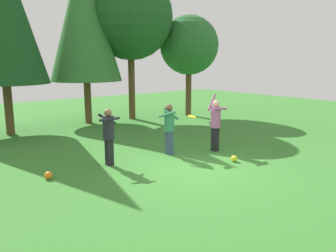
% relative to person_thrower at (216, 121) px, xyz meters
% --- Properties ---
extents(ground_plane, '(40.00, 40.00, 0.00)m').
position_rel_person_thrower_xyz_m(ground_plane, '(-1.90, -1.07, -1.07)').
color(ground_plane, '#387A2D').
extents(person_thrower, '(0.62, 0.48, 1.97)m').
position_rel_person_thrower_xyz_m(person_thrower, '(0.00, 0.00, 0.00)').
color(person_thrower, black).
rests_on(person_thrower, ground_plane).
extents(person_catcher, '(0.70, 0.64, 1.72)m').
position_rel_person_thrower_xyz_m(person_catcher, '(-3.68, 0.84, -0.05)').
color(person_catcher, black).
rests_on(person_catcher, ground_plane).
extents(person_bystander, '(0.70, 0.72, 1.70)m').
position_rel_person_thrower_xyz_m(person_bystander, '(-1.52, 0.66, -0.07)').
color(person_bystander, '#38476B').
rests_on(person_bystander, ground_plane).
extents(frisbee, '(0.35, 0.35, 0.08)m').
position_rel_person_thrower_xyz_m(frisbee, '(-1.12, -0.01, 0.26)').
color(frisbee, yellow).
extents(ball_yellow, '(0.20, 0.20, 0.20)m').
position_rel_person_thrower_xyz_m(ball_yellow, '(-0.47, -1.27, -0.97)').
color(ball_yellow, yellow).
rests_on(ball_yellow, ground_plane).
extents(ball_orange, '(0.21, 0.21, 0.21)m').
position_rel_person_thrower_xyz_m(ball_orange, '(-5.57, 0.77, -0.97)').
color(ball_orange, orange).
rests_on(ball_orange, ground_plane).
extents(tree_far_right, '(3.26, 3.26, 5.58)m').
position_rel_person_thrower_xyz_m(tree_far_right, '(4.51, 6.40, 2.85)').
color(tree_far_right, brown).
rests_on(tree_far_right, ground_plane).
extents(tree_right, '(4.40, 4.40, 7.51)m').
position_rel_person_thrower_xyz_m(tree_right, '(1.37, 7.44, 4.22)').
color(tree_right, brown).
rests_on(tree_right, ground_plane).
extents(tree_center, '(3.47, 3.47, 8.28)m').
position_rel_person_thrower_xyz_m(tree_center, '(-1.03, 7.79, 4.11)').
color(tree_center, brown).
rests_on(tree_center, ground_plane).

